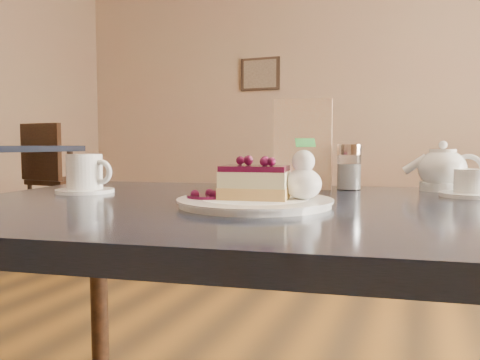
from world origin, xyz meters
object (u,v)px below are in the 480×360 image
at_px(dessert_plate, 255,202).
at_px(cheesecake_slice, 255,183).
at_px(main_table, 260,243).
at_px(tea_set, 447,173).
at_px(coffee_set, 86,175).

bearing_deg(dessert_plate, cheesecake_slice, -135.00).
distance_m(main_table, tea_set, 0.48).
xyz_separation_m(main_table, cheesecake_slice, (0.01, -0.05, 0.12)).
height_order(cheesecake_slice, coffee_set, coffee_set).
distance_m(cheesecake_slice, coffee_set, 0.43).
relative_size(cheesecake_slice, tea_set, 0.56).
bearing_deg(tea_set, cheesecake_slice, -129.76).
distance_m(main_table, dessert_plate, 0.10).
xyz_separation_m(cheesecake_slice, tea_set, (0.32, 0.38, 0.00)).
distance_m(dessert_plate, cheesecake_slice, 0.03).
bearing_deg(tea_set, dessert_plate, -129.76).
xyz_separation_m(main_table, tea_set, (0.33, 0.34, 0.12)).
bearing_deg(cheesecake_slice, tea_set, 41.71).
bearing_deg(dessert_plate, main_table, 98.53).
relative_size(dessert_plate, cheesecake_slice, 2.07).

